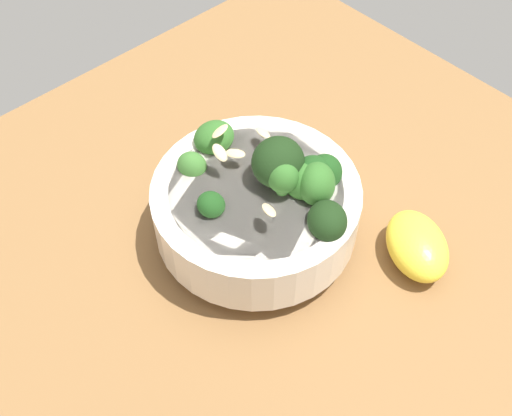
# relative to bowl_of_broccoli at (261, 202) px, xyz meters

# --- Properties ---
(ground_plane) EXTENTS (0.71, 0.71, 0.03)m
(ground_plane) POSITION_rel_bowl_of_broccoli_xyz_m (-0.04, 0.01, -0.06)
(ground_plane) COLOR brown
(bowl_of_broccoli) EXTENTS (0.19, 0.18, 0.11)m
(bowl_of_broccoli) POSITION_rel_bowl_of_broccoli_xyz_m (0.00, 0.00, 0.00)
(bowl_of_broccoli) COLOR silver
(bowl_of_broccoli) RESTS_ON ground_plane
(lemon_wedge) EXTENTS (0.09, 0.08, 0.04)m
(lemon_wedge) POSITION_rel_bowl_of_broccoli_xyz_m (-0.11, -0.08, -0.03)
(lemon_wedge) COLOR yellow
(lemon_wedge) RESTS_ON ground_plane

